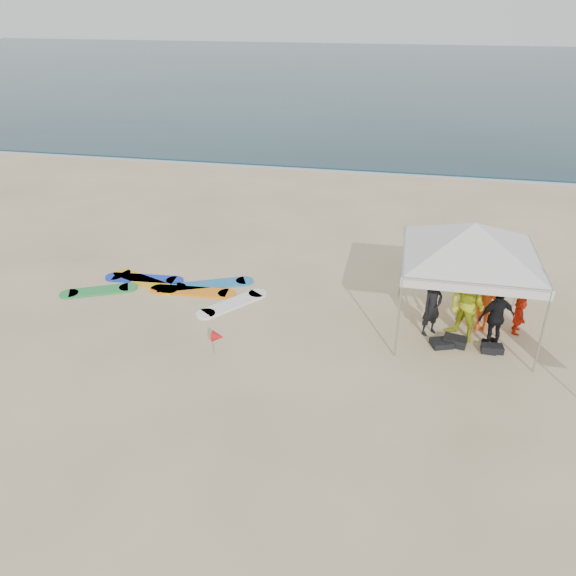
# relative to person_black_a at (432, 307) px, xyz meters

# --- Properties ---
(ground) EXTENTS (120.00, 120.00, 0.00)m
(ground) POSITION_rel_person_black_a_xyz_m (-3.98, -3.11, -0.79)
(ground) COLOR beige
(ground) RESTS_ON ground
(ocean) EXTENTS (160.00, 84.00, 0.08)m
(ocean) POSITION_rel_person_black_a_xyz_m (-3.98, 56.89, -0.75)
(ocean) COLOR #0C2633
(ocean) RESTS_ON ground
(shoreline_foam) EXTENTS (160.00, 1.20, 0.01)m
(shoreline_foam) POSITION_rel_person_black_a_xyz_m (-3.98, 15.09, -0.79)
(shoreline_foam) COLOR silver
(shoreline_foam) RESTS_ON ground
(person_black_a) EXTENTS (0.68, 0.66, 1.58)m
(person_black_a) POSITION_rel_person_black_a_xyz_m (0.00, 0.00, 0.00)
(person_black_a) COLOR black
(person_black_a) RESTS_ON ground
(person_yellow) EXTENTS (1.21, 1.18, 1.96)m
(person_yellow) POSITION_rel_person_black_a_xyz_m (0.82, -0.11, 0.19)
(person_yellow) COLOR #B7C51B
(person_yellow) RESTS_ON ground
(person_orange_a) EXTENTS (1.10, 0.69, 1.63)m
(person_orange_a) POSITION_rel_person_black_a_xyz_m (1.32, 0.48, 0.03)
(person_orange_a) COLOR #F15215
(person_orange_a) RESTS_ON ground
(person_black_b) EXTENTS (1.02, 0.73, 1.60)m
(person_black_b) POSITION_rel_person_black_a_xyz_m (1.54, -0.23, 0.01)
(person_black_b) COLOR black
(person_black_b) RESTS_ON ground
(person_orange_b) EXTENTS (1.06, 0.97, 1.82)m
(person_orange_b) POSITION_rel_person_black_a_xyz_m (1.20, 1.34, 0.12)
(person_orange_b) COLOR #DE5E13
(person_orange_b) RESTS_ON ground
(person_seated) EXTENTS (0.45, 0.99, 1.03)m
(person_seated) POSITION_rel_person_black_a_xyz_m (2.23, 0.52, -0.28)
(person_seated) COLOR #FF3316
(person_seated) RESTS_ON ground
(canopy_tent) EXTENTS (4.54, 4.54, 3.42)m
(canopy_tent) POSITION_rel_person_black_a_xyz_m (0.77, 0.36, 2.19)
(canopy_tent) COLOR #A5A5A8
(canopy_tent) RESTS_ON ground
(marker_pennant) EXTENTS (0.28, 0.28, 0.64)m
(marker_pennant) POSITION_rel_person_black_a_xyz_m (-5.07, -2.03, -0.29)
(marker_pennant) COLOR #A5A5A8
(marker_pennant) RESTS_ON ground
(gear_pile) EXTENTS (1.79, 0.63, 0.22)m
(gear_pile) POSITION_rel_person_black_a_xyz_m (0.86, -0.53, -0.69)
(gear_pile) COLOR black
(gear_pile) RESTS_ON ground
(surfboard_spread) EXTENTS (5.77, 2.58, 0.07)m
(surfboard_spread) POSITION_rel_person_black_a_xyz_m (-7.54, 0.97, -0.75)
(surfboard_spread) COLOR #1731CA
(surfboard_spread) RESTS_ON ground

